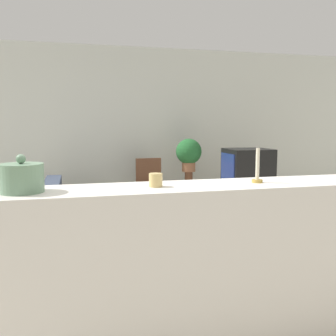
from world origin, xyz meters
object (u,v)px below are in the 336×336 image
(couch, at_px, (76,224))
(potted_plant, at_px, (189,153))
(television, at_px, (247,168))
(decorative_bowl, at_px, (22,178))
(wooden_chair, at_px, (150,186))

(couch, distance_m, potted_plant, 2.17)
(television, height_order, potted_plant, potted_plant)
(potted_plant, xyz_separation_m, decorative_bowl, (-2.02, -3.43, 0.16))
(decorative_bowl, bearing_deg, wooden_chair, 67.59)
(couch, bearing_deg, potted_plant, 31.43)
(wooden_chair, bearing_deg, television, -23.87)
(couch, height_order, decorative_bowl, decorative_bowl)
(couch, height_order, potted_plant, potted_plant)
(couch, relative_size, wooden_chair, 2.18)
(television, bearing_deg, decorative_bowl, -134.29)
(wooden_chair, bearing_deg, decorative_bowl, -112.41)
(potted_plant, bearing_deg, television, -42.90)
(television, xyz_separation_m, wooden_chair, (-1.33, 0.59, -0.31))
(television, bearing_deg, couch, -170.19)
(television, distance_m, potted_plant, 0.96)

